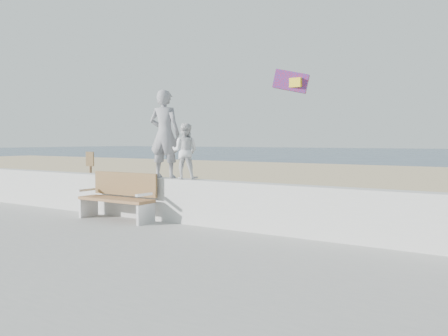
{
  "coord_description": "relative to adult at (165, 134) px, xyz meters",
  "views": [
    {
      "loc": [
        5.05,
        -5.66,
        1.87
      ],
      "look_at": [
        0.2,
        1.8,
        1.35
      ],
      "focal_mm": 38.0,
      "sensor_mm": 36.0,
      "label": 1
    }
  ],
  "objects": [
    {
      "name": "ground",
      "position": [
        1.42,
        -2.0,
        -2.0
      ],
      "size": [
        220.0,
        220.0,
        0.0
      ],
      "primitive_type": "plane",
      "color": "#293C53",
      "rests_on": "ground"
    },
    {
      "name": "sand",
      "position": [
        1.42,
        7.0,
        -1.96
      ],
      "size": [
        90.0,
        40.0,
        0.08
      ],
      "primitive_type": "cube",
      "color": "tan",
      "rests_on": "ground"
    },
    {
      "name": "seawall",
      "position": [
        1.42,
        0.0,
        -1.37
      ],
      "size": [
        30.0,
        0.35,
        0.9
      ],
      "primitive_type": "cube",
      "color": "silver",
      "rests_on": "boardwalk"
    },
    {
      "name": "adult",
      "position": [
        0.0,
        0.0,
        0.0
      ],
      "size": [
        0.75,
        0.58,
        1.84
      ],
      "primitive_type": "imported",
      "rotation": [
        0.0,
        0.0,
        3.37
      ],
      "color": "gray",
      "rests_on": "seawall"
    },
    {
      "name": "child",
      "position": [
        0.54,
        0.0,
        -0.35
      ],
      "size": [
        0.67,
        0.59,
        1.14
      ],
      "primitive_type": "imported",
      "rotation": [
        0.0,
        0.0,
        3.49
      ],
      "color": "silver",
      "rests_on": "seawall"
    },
    {
      "name": "bench",
      "position": [
        -0.89,
        -0.45,
        -1.31
      ],
      "size": [
        1.8,
        0.57,
        1.0
      ],
      "color": "#9A6B43",
      "rests_on": "boardwalk"
    },
    {
      "name": "parafoil_kite",
      "position": [
        1.18,
        3.71,
        1.39
      ],
      "size": [
        0.98,
        0.53,
        0.65
      ],
      "color": "red",
      "rests_on": "ground"
    },
    {
      "name": "sign",
      "position": [
        -4.3,
        1.76,
        -1.06
      ],
      "size": [
        0.32,
        0.07,
        1.46
      ],
      "color": "brown",
      "rests_on": "sand"
    }
  ]
}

